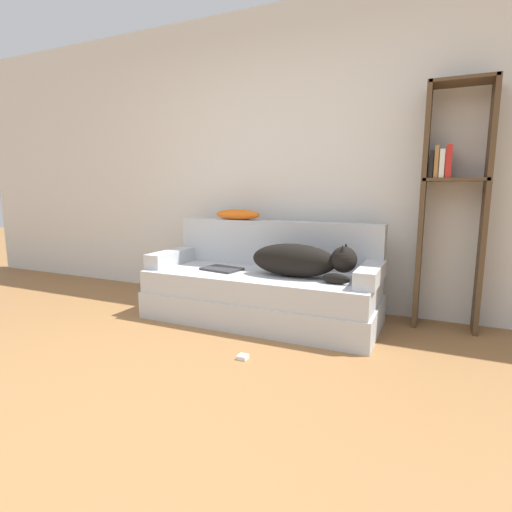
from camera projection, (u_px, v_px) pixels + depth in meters
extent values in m
plane|color=olive|center=(89.00, 433.00, 1.79)|extent=(20.00, 20.00, 0.00)
cube|color=silver|center=(283.00, 160.00, 3.71)|extent=(8.19, 0.06, 2.70)
cube|color=#B2B7BC|center=(261.00, 306.00, 3.35)|extent=(1.92, 0.80, 0.22)
cube|color=#B2B7BC|center=(261.00, 283.00, 3.30)|extent=(1.88, 0.76, 0.18)
cube|color=#B2B7BC|center=(276.00, 243.00, 3.56)|extent=(1.88, 0.15, 0.40)
cube|color=#B2B7BC|center=(172.00, 257.00, 3.64)|extent=(0.15, 0.61, 0.13)
cube|color=#B2B7BC|center=(371.00, 274.00, 2.91)|extent=(0.15, 0.61, 0.13)
ellipsoid|color=black|center=(293.00, 260.00, 3.11)|extent=(0.68, 0.25, 0.26)
sphere|color=black|center=(344.00, 260.00, 2.94)|extent=(0.20, 0.20, 0.20)
cone|color=black|center=(343.00, 251.00, 2.88)|extent=(0.07, 0.07, 0.09)
cone|color=black|center=(346.00, 249.00, 2.98)|extent=(0.07, 0.07, 0.09)
ellipsoid|color=black|center=(336.00, 279.00, 2.87)|extent=(0.20, 0.06, 0.08)
cube|color=#2D2D30|center=(222.00, 269.00, 3.38)|extent=(0.35, 0.27, 0.02)
ellipsoid|color=orange|center=(238.00, 215.00, 3.66)|extent=(0.44, 0.17, 0.09)
cube|color=#4C3823|center=(422.00, 209.00, 3.11)|extent=(0.04, 0.26, 1.86)
cube|color=#4C3823|center=(485.00, 210.00, 2.94)|extent=(0.04, 0.26, 1.86)
cube|color=#4C3823|center=(463.00, 81.00, 2.87)|extent=(0.45, 0.26, 0.02)
cube|color=#4C3823|center=(455.00, 180.00, 2.99)|extent=(0.45, 0.26, 0.02)
cube|color=black|center=(432.00, 165.00, 3.03)|extent=(0.03, 0.20, 0.20)
cube|color=olive|center=(437.00, 162.00, 3.01)|extent=(0.03, 0.20, 0.23)
cube|color=silver|center=(442.00, 164.00, 2.99)|extent=(0.03, 0.20, 0.21)
cube|color=red|center=(449.00, 162.00, 2.97)|extent=(0.04, 0.20, 0.24)
cube|color=silver|center=(243.00, 357.00, 2.57)|extent=(0.06, 0.06, 0.03)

